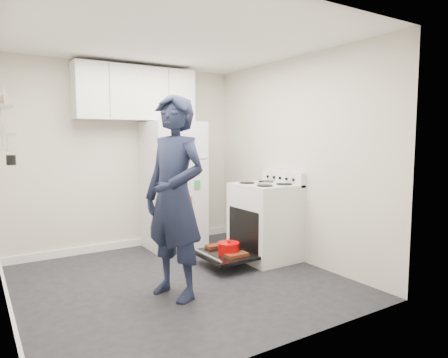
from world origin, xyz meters
TOP-DOWN VIEW (x-y plane):
  - room at (-0.03, 0.03)m, footprint 3.21×3.21m
  - electric_range at (1.26, 0.15)m, footprint 0.66×0.76m
  - open_oven_door at (0.69, 0.14)m, footprint 0.55×0.70m
  - refrigerator at (0.54, 1.25)m, footprint 0.72×0.74m
  - upper_cabinets at (0.10, 1.43)m, footprint 1.60×0.33m
  - wall_shelf_rack at (-1.52, 0.49)m, footprint 0.14×0.60m
  - person at (-0.19, -0.34)m, footprint 0.66×0.81m

SIDE VIEW (x-z plane):
  - open_oven_door at x=0.69m, z-range 0.07..0.28m
  - electric_range at x=1.26m, z-range -0.08..1.02m
  - refrigerator at x=0.54m, z-range -0.03..1.78m
  - person at x=-0.19m, z-range 0.00..1.92m
  - room at x=-0.03m, z-range -0.05..2.46m
  - wall_shelf_rack at x=-1.52m, z-range 1.37..1.98m
  - upper_cabinets at x=0.10m, z-range 1.75..2.45m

